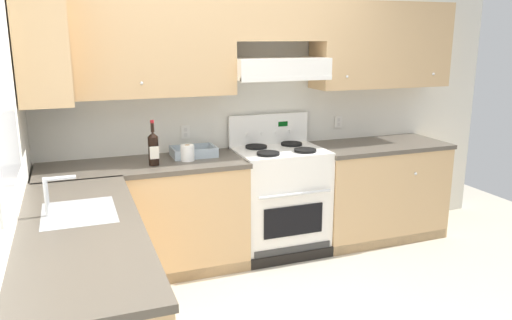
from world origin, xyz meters
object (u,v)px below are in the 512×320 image
at_px(wine_bottle, 153,148).
at_px(paper_towel_roll, 187,153).
at_px(bowl, 194,153).
at_px(stove, 280,199).

xyz_separation_m(wine_bottle, paper_towel_roll, (0.28, 0.06, -0.07)).
height_order(bowl, paper_towel_roll, paper_towel_roll).
xyz_separation_m(stove, bowl, (-0.74, 0.10, 0.46)).
xyz_separation_m(wine_bottle, bowl, (0.36, 0.19, -0.11)).
bearing_deg(paper_towel_roll, stove, 2.26).
bearing_deg(bowl, wine_bottle, -152.38).
relative_size(stove, wine_bottle, 3.41).
bearing_deg(wine_bottle, bowl, 27.62).
distance_m(wine_bottle, bowl, 0.42).
distance_m(bowl, paper_towel_roll, 0.16).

